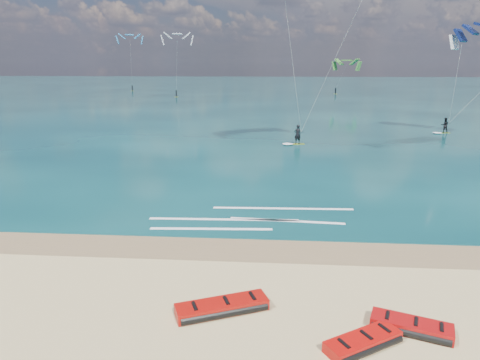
% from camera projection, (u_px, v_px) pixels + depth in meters
% --- Properties ---
extents(ground, '(320.00, 320.00, 0.00)m').
position_uv_depth(ground, '(259.00, 124.00, 53.32)').
color(ground, tan).
rests_on(ground, ground).
extents(wet_sand_strip, '(320.00, 2.40, 0.01)m').
position_uv_depth(wet_sand_strip, '(232.00, 249.00, 17.78)').
color(wet_sand_strip, brown).
rests_on(wet_sand_strip, ground).
extents(sea, '(320.00, 200.00, 0.04)m').
position_uv_depth(sea, '(266.00, 90.00, 114.79)').
color(sea, '#082B31').
rests_on(sea, ground).
extents(packed_kite_left, '(3.27, 2.21, 0.41)m').
position_uv_depth(packed_kite_left, '(222.00, 312.00, 13.32)').
color(packed_kite_left, '#AF0F09').
rests_on(packed_kite_left, ground).
extents(packed_kite_mid, '(2.65, 1.81, 0.39)m').
position_uv_depth(packed_kite_mid, '(411.00, 331.00, 12.36)').
color(packed_kite_mid, '#AA0B0C').
rests_on(packed_kite_mid, ground).
extents(packed_kite_right, '(2.62, 2.17, 0.38)m').
position_uv_depth(packed_kite_right, '(362.00, 347.00, 11.68)').
color(packed_kite_right, '#BF0B08').
rests_on(packed_kite_right, ground).
extents(kitesurfer_main, '(8.82, 7.90, 17.10)m').
position_uv_depth(kitesurfer_main, '(313.00, 42.00, 35.03)').
color(kitesurfer_main, '#ADD919').
rests_on(kitesurfer_main, sea).
extents(kitesurfer_far, '(9.49, 6.34, 12.62)m').
position_uv_depth(kitesurfer_far, '(475.00, 68.00, 42.69)').
color(kitesurfer_far, '#B3D920').
rests_on(kitesurfer_far, sea).
extents(shoreline_foam, '(10.30, 3.63, 0.01)m').
position_uv_depth(shoreline_foam, '(252.00, 218.00, 21.09)').
color(shoreline_foam, white).
rests_on(shoreline_foam, ground).
extents(distant_kites, '(57.05, 21.11, 13.62)m').
position_uv_depth(distant_kites, '(195.00, 68.00, 95.98)').
color(distant_kites, '#9E9EA6').
rests_on(distant_kites, ground).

